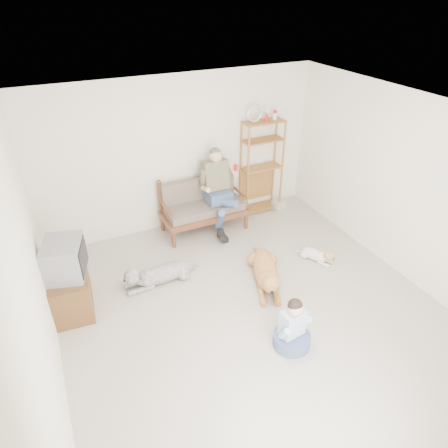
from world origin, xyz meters
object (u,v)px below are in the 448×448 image
loveseat (203,205)px  etagere (262,166)px  tv_stand (70,290)px  golden_retriever (266,273)px

loveseat → etagere: bearing=6.7°
loveseat → tv_stand: loveseat is taller
tv_stand → golden_retriever: 2.80m
loveseat → golden_retriever: 1.89m
tv_stand → etagere: bearing=24.3°
etagere → tv_stand: bearing=-160.6°
tv_stand → loveseat: bearing=30.2°
loveseat → golden_retriever: bearing=-82.7°
loveseat → tv_stand: (-2.46, -1.16, -0.19)m
golden_retriever → tv_stand: bearing=-172.2°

